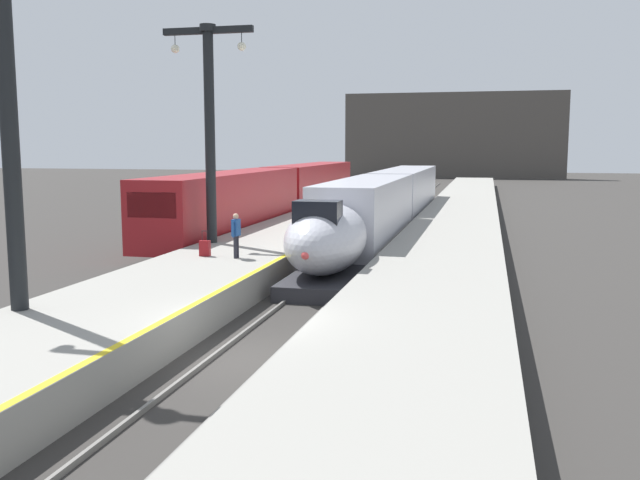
% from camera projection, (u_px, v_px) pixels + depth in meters
% --- Properties ---
extents(ground_plane, '(260.00, 260.00, 0.00)m').
position_uv_depth(ground_plane, '(243.00, 360.00, 17.07)').
color(ground_plane, '#33302D').
extents(platform_left, '(4.80, 110.00, 1.05)m').
position_uv_depth(platform_left, '(319.00, 225.00, 41.78)').
color(platform_left, gray).
rests_on(platform_left, ground).
extents(platform_right, '(4.80, 110.00, 1.05)m').
position_uv_depth(platform_right, '(456.00, 228.00, 39.90)').
color(platform_right, gray).
rests_on(platform_right, ground).
extents(platform_left_safety_stripe, '(0.20, 107.80, 0.01)m').
position_uv_depth(platform_left_safety_stripe, '(357.00, 217.00, 41.18)').
color(platform_left_safety_stripe, yellow).
rests_on(platform_left_safety_stripe, platform_left).
extents(rail_main_left, '(0.08, 110.00, 0.12)m').
position_uv_depth(rail_main_left, '(380.00, 229.00, 43.72)').
color(rail_main_left, slate).
rests_on(rail_main_left, ground).
extents(rail_main_right, '(0.08, 110.00, 0.12)m').
position_uv_depth(rail_main_right, '(404.00, 229.00, 43.38)').
color(rail_main_right, slate).
rests_on(rail_main_right, ground).
extents(rail_secondary_left, '(0.08, 110.00, 0.12)m').
position_uv_depth(rail_secondary_left, '(258.00, 225.00, 45.61)').
color(rail_secondary_left, slate).
rests_on(rail_secondary_left, ground).
extents(rail_secondary_right, '(0.08, 110.00, 0.12)m').
position_uv_depth(rail_secondary_right, '(280.00, 226.00, 45.26)').
color(rail_secondary_right, slate).
rests_on(rail_secondary_right, ground).
extents(highspeed_train_main, '(2.92, 37.86, 3.60)m').
position_uv_depth(highspeed_train_main, '(386.00, 203.00, 40.31)').
color(highspeed_train_main, silver).
rests_on(highspeed_train_main, ground).
extents(regional_train_adjacent, '(2.85, 36.60, 3.80)m').
position_uv_depth(regional_train_adjacent, '(277.00, 192.00, 46.91)').
color(regional_train_adjacent, maroon).
rests_on(regional_train_adjacent, ground).
extents(station_column_near, '(4.00, 0.68, 9.82)m').
position_uv_depth(station_column_near, '(6.00, 77.00, 17.07)').
color(station_column_near, black).
rests_on(station_column_near, platform_left).
extents(station_column_mid, '(4.00, 0.68, 9.25)m').
position_uv_depth(station_column_mid, '(209.00, 114.00, 29.53)').
color(station_column_mid, black).
rests_on(station_column_mid, platform_left).
extents(passenger_near_edge, '(0.25, 0.57, 1.69)m').
position_uv_depth(passenger_near_edge, '(236.00, 232.00, 25.93)').
color(passenger_near_edge, '#23232D').
rests_on(passenger_near_edge, platform_left).
extents(rolling_suitcase, '(0.40, 0.22, 0.98)m').
position_uv_depth(rolling_suitcase, '(205.00, 248.00, 26.50)').
color(rolling_suitcase, maroon).
rests_on(rolling_suitcase, platform_left).
extents(terminus_back_wall, '(36.00, 2.00, 14.00)m').
position_uv_depth(terminus_back_wall, '(453.00, 135.00, 114.39)').
color(terminus_back_wall, '#4C4742').
rests_on(terminus_back_wall, ground).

